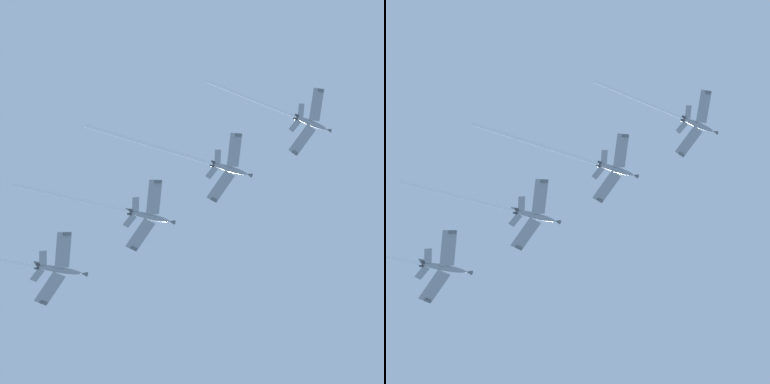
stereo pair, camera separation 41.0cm
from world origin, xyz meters
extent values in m
ellipsoid|color=gray|center=(11.81, 3.18, 172.86)|extent=(11.38, 2.71, 6.73)
cone|color=#595E60|center=(5.89, 2.59, 175.95)|extent=(2.08, 1.39, 1.80)
ellipsoid|color=black|center=(10.23, 3.03, 174.36)|extent=(2.98, 1.28, 2.09)
cube|color=gray|center=(13.00, -2.02, 172.40)|extent=(6.13, 9.58, 1.84)
cube|color=#595E60|center=(13.73, -6.07, 172.37)|extent=(1.79, 1.22, 0.94)
cube|color=gray|center=(11.95, 8.52, 172.40)|extent=(4.55, 9.38, 1.84)
cube|color=#595E60|center=(11.86, 12.64, 172.37)|extent=(1.74, 0.93, 0.94)
cube|color=gray|center=(16.46, 1.36, 170.56)|extent=(2.98, 3.97, 0.97)
cube|color=gray|center=(16.00, 5.89, 170.56)|extent=(2.40, 3.87, 0.97)
cube|color=#595E60|center=(16.69, 3.67, 171.89)|extent=(3.42, 0.52, 3.59)
cylinder|color=#38383D|center=(16.93, 3.24, 170.10)|extent=(1.33, 0.92, 1.17)
cylinder|color=#38383D|center=(16.84, 4.14, 170.10)|extent=(1.33, 0.92, 1.17)
cylinder|color=white|center=(30.29, 5.03, 163.11)|extent=(26.85, 3.39, 14.42)
ellipsoid|color=gray|center=(31.26, -14.33, 163.85)|extent=(11.32, 2.56, 6.85)
cone|color=#595E60|center=(25.37, -14.83, 167.01)|extent=(2.07, 1.37, 1.81)
ellipsoid|color=black|center=(29.70, -14.46, 165.37)|extent=(2.97, 1.24, 2.11)
cube|color=gray|center=(32.37, -19.55, 163.39)|extent=(6.01, 9.57, 1.87)
cube|color=#595E60|center=(33.04, -23.61, 163.35)|extent=(1.78, 1.20, 0.95)
cube|color=gray|center=(31.46, -8.99, 163.39)|extent=(4.65, 9.40, 1.87)
cube|color=#595E60|center=(31.43, -4.88, 163.35)|extent=(1.73, 0.95, 0.95)
cube|color=gray|center=(35.85, -16.22, 161.50)|extent=(2.93, 3.96, 0.99)
cube|color=gray|center=(35.46, -11.67, 161.50)|extent=(2.43, 3.88, 0.99)
cube|color=#595E60|center=(36.14, -13.90, 162.83)|extent=(3.44, 0.47, 3.60)
cylinder|color=#38383D|center=(36.35, -14.34, 161.03)|extent=(1.32, 0.91, 1.18)
cylinder|color=#38383D|center=(36.27, -13.44, 161.03)|extent=(1.32, 0.91, 1.18)
cylinder|color=white|center=(52.53, -12.49, 152.35)|extent=(32.58, 3.70, 17.98)
ellipsoid|color=gray|center=(48.70, -30.63, 154.61)|extent=(11.37, 2.59, 6.75)
cone|color=#595E60|center=(42.78, -31.16, 157.71)|extent=(2.07, 1.37, 1.80)
ellipsoid|color=black|center=(47.12, -30.77, 156.11)|extent=(2.98, 1.25, 2.09)
cube|color=gray|center=(49.83, -35.85, 154.15)|extent=(6.05, 9.58, 1.84)
cube|color=#595E60|center=(50.51, -39.91, 154.12)|extent=(1.79, 1.20, 0.94)
cube|color=gray|center=(48.89, -25.29, 154.15)|extent=(4.64, 9.40, 1.84)
cube|color=#595E60|center=(48.84, -21.18, 154.12)|extent=(1.74, 0.95, 0.94)
cube|color=gray|center=(53.31, -32.51, 152.30)|extent=(2.95, 3.97, 0.97)
cube|color=gray|center=(52.91, -27.97, 152.30)|extent=(2.43, 3.88, 0.97)
cube|color=#595E60|center=(53.58, -30.20, 153.63)|extent=(3.42, 0.48, 3.59)
cylinder|color=#38383D|center=(53.81, -30.63, 151.84)|extent=(1.32, 0.91, 1.17)
cylinder|color=#38383D|center=(53.73, -29.73, 151.84)|extent=(1.32, 0.91, 1.17)
cylinder|color=white|center=(67.08, -28.99, 144.87)|extent=(26.70, 3.15, 14.44)
ellipsoid|color=gray|center=(66.83, -47.63, 146.26)|extent=(11.31, 2.60, 6.89)
cone|color=#595E60|center=(60.95, -48.16, 149.44)|extent=(2.08, 1.37, 1.82)
ellipsoid|color=black|center=(65.27, -47.77, 147.79)|extent=(2.97, 1.26, 2.12)
cube|color=gray|center=(67.95, -52.85, 145.80)|extent=(6.03, 9.57, 1.88)
cube|color=#595E60|center=(68.64, -56.91, 145.76)|extent=(1.78, 1.20, 0.96)
cube|color=gray|center=(67.00, -42.30, 145.80)|extent=(4.61, 9.40, 1.88)
cube|color=#595E60|center=(66.96, -38.18, 145.76)|extent=(1.73, 0.94, 0.96)
cube|color=gray|center=(71.41, -49.51, 143.89)|extent=(2.94, 3.96, 0.99)
cube|color=gray|center=(71.00, -44.97, 143.89)|extent=(2.42, 3.88, 0.99)
cube|color=#595E60|center=(71.70, -47.20, 145.22)|extent=(3.44, 0.49, 3.60)
cylinder|color=#38383D|center=(71.90, -47.63, 143.42)|extent=(1.33, 0.91, 1.18)
cylinder|color=#38383D|center=(71.82, -46.73, 143.42)|extent=(1.33, 0.91, 1.18)
camera|label=1|loc=(46.54, 3.16, 1.54)|focal=56.79mm
camera|label=2|loc=(46.94, 3.05, 1.54)|focal=56.79mm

